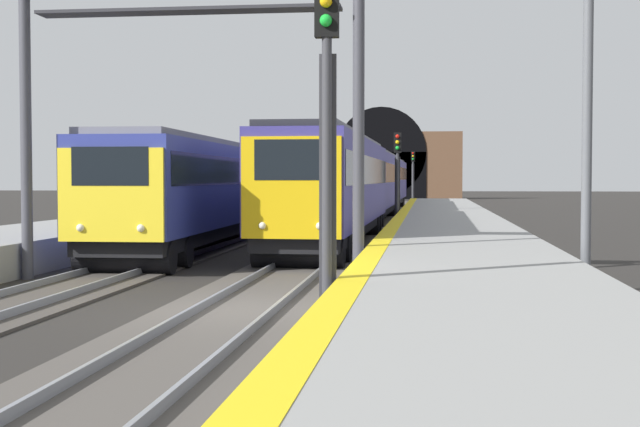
{
  "coord_description": "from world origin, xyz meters",
  "views": [
    {
      "loc": [
        -16.14,
        -3.52,
        2.53
      ],
      "look_at": [
        14.17,
        0.24,
        1.31
      ],
      "focal_mm": 49.4,
      "sensor_mm": 36.0,
      "label": 1
    }
  ],
  "objects": [
    {
      "name": "platform_right_edge_strip",
      "position": [
        0.0,
        -2.3,
        0.91
      ],
      "size": [
        112.0,
        0.5,
        0.01
      ],
      "primitive_type": "cube",
      "color": "yellow",
      "rests_on": "platform_right"
    },
    {
      "name": "ground_plane",
      "position": [
        0.0,
        0.0,
        0.0
      ],
      "size": [
        320.0,
        320.0,
        0.0
      ],
      "primitive_type": "plane",
      "color": "#282623"
    },
    {
      "name": "train_adjacent_platform",
      "position": [
        36.56,
        4.62,
        2.22
      ],
      "size": [
        63.14,
        3.28,
        4.75
      ],
      "rotation": [
        0.0,
        0.0,
        3.16
      ],
      "color": "navy",
      "rests_on": "ground_plane"
    },
    {
      "name": "train_main_approaching",
      "position": [
        35.12,
        0.0,
        2.35
      ],
      "size": [
        56.96,
        3.0,
        4.11
      ],
      "rotation": [
        0.0,
        0.0,
        3.13
      ],
      "color": "navy",
      "rests_on": "ground_plane"
    },
    {
      "name": "tunnel_portal",
      "position": [
        92.44,
        2.31,
        4.15
      ],
      "size": [
        2.31,
        19.67,
        11.27
      ],
      "color": "brown",
      "rests_on": "ground_plane"
    },
    {
      "name": "platform_right",
      "position": [
        0.0,
        -4.28,
        0.45
      ],
      "size": [
        112.0,
        4.47,
        0.9
      ],
      "primitive_type": "cube",
      "color": "gray",
      "rests_on": "ground_plane"
    },
    {
      "name": "railway_signal_far",
      "position": [
        73.76,
        -1.89,
        3.2
      ],
      "size": [
        0.39,
        0.38,
        5.29
      ],
      "rotation": [
        0.0,
        0.0,
        3.14
      ],
      "color": "#38383D",
      "rests_on": "ground_plane"
    },
    {
      "name": "catenary_mast_far",
      "position": [
        3.58,
        -6.88,
        3.99
      ],
      "size": [
        0.22,
        2.21,
        7.76
      ],
      "color": "#595B60",
      "rests_on": "ground_plane"
    },
    {
      "name": "track_adjacent_line",
      "position": [
        0.0,
        4.62,
        0.04
      ],
      "size": [
        160.0,
        2.69,
        0.21
      ],
      "color": "#423D38",
      "rests_on": "ground_plane"
    },
    {
      "name": "track_main_line",
      "position": [
        0.0,
        0.0,
        0.04
      ],
      "size": [
        160.0,
        3.17,
        0.21
      ],
      "color": "#4C4742",
      "rests_on": "ground_plane"
    },
    {
      "name": "railway_signal_near",
      "position": [
        -2.09,
        -1.89,
        3.49
      ],
      "size": [
        0.39,
        0.38,
        5.83
      ],
      "rotation": [
        0.0,
        0.0,
        3.14
      ],
      "color": "#38383D",
      "rests_on": "ground_plane"
    },
    {
      "name": "railway_signal_mid",
      "position": [
        29.59,
        -1.89,
        2.98
      ],
      "size": [
        0.39,
        0.38,
        4.9
      ],
      "rotation": [
        0.0,
        0.0,
        3.14
      ],
      "color": "#38383D",
      "rests_on": "ground_plane"
    },
    {
      "name": "overhead_signal_gantry",
      "position": [
        4.77,
        2.31,
        5.55
      ],
      "size": [
        0.7,
        8.6,
        7.39
      ],
      "color": "#3F3F47",
      "rests_on": "ground_plane"
    }
  ]
}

